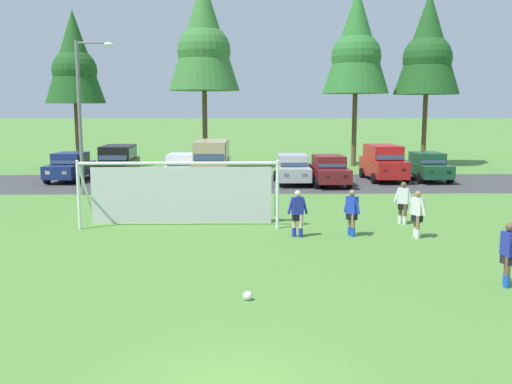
# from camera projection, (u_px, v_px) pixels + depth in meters

# --- Properties ---
(ground_plane) EXTENTS (400.00, 400.00, 0.00)m
(ground_plane) POSITION_uv_depth(u_px,v_px,m) (241.00, 214.00, 23.73)
(ground_plane) COLOR #518438
(parking_lot_strip) EXTENTS (52.00, 8.40, 0.01)m
(parking_lot_strip) POSITION_uv_depth(u_px,v_px,m) (243.00, 183.00, 33.25)
(parking_lot_strip) COLOR #3D3D3F
(parking_lot_strip) RESTS_ON ground
(soccer_ball) EXTENTS (0.22, 0.22, 0.22)m
(soccer_ball) POSITION_uv_depth(u_px,v_px,m) (248.00, 296.00, 13.12)
(soccer_ball) COLOR white
(soccer_ball) RESTS_ON ground
(soccer_goal) EXTENTS (7.44, 1.96, 2.57)m
(soccer_goal) POSITION_uv_depth(u_px,v_px,m) (181.00, 191.00, 21.43)
(soccer_goal) COLOR white
(soccer_goal) RESTS_ON ground
(player_striker_near) EXTENTS (0.67, 0.45, 1.64)m
(player_striker_near) POSITION_uv_depth(u_px,v_px,m) (403.00, 203.00, 21.56)
(player_striker_near) COLOR brown
(player_striker_near) RESTS_ON ground
(player_midfield_center) EXTENTS (0.46, 0.68, 1.64)m
(player_midfield_center) POSITION_uv_depth(u_px,v_px,m) (417.00, 214.00, 19.28)
(player_midfield_center) COLOR #936B4C
(player_midfield_center) RESTS_ON ground
(player_defender_far) EXTENTS (0.31, 0.75, 1.64)m
(player_defender_far) POSITION_uv_depth(u_px,v_px,m) (508.00, 255.00, 14.03)
(player_defender_far) COLOR brown
(player_defender_far) RESTS_ON ground
(player_winger_left) EXTENTS (0.53, 0.63, 1.64)m
(player_winger_left) POSITION_uv_depth(u_px,v_px,m) (352.00, 213.00, 19.55)
(player_winger_left) COLOR #936B4C
(player_winger_left) RESTS_ON ground
(player_winger_right) EXTENTS (0.75, 0.32, 1.64)m
(player_winger_right) POSITION_uv_depth(u_px,v_px,m) (298.00, 214.00, 19.41)
(player_winger_right) COLOR beige
(player_winger_right) RESTS_ON ground
(parked_car_slot_far_left) EXTENTS (2.29, 4.33, 1.72)m
(parked_car_slot_far_left) POSITION_uv_depth(u_px,v_px,m) (70.00, 167.00, 34.11)
(parked_car_slot_far_left) COLOR navy
(parked_car_slot_far_left) RESTS_ON ground
(parked_car_slot_left) EXTENTS (2.21, 4.64, 2.16)m
(parked_car_slot_left) POSITION_uv_depth(u_px,v_px,m) (118.00, 163.00, 33.98)
(parked_car_slot_left) COLOR black
(parked_car_slot_left) RESTS_ON ground
(parked_car_slot_center_left) EXTENTS (2.09, 4.23, 1.72)m
(parked_car_slot_center_left) POSITION_uv_depth(u_px,v_px,m) (182.00, 168.00, 33.26)
(parked_car_slot_center_left) COLOR silver
(parked_car_slot_center_left) RESTS_ON ground
(parked_car_slot_center) EXTENTS (2.28, 4.84, 2.52)m
(parked_car_slot_center) POSITION_uv_depth(u_px,v_px,m) (212.00, 161.00, 32.90)
(parked_car_slot_center) COLOR tan
(parked_car_slot_center) RESTS_ON ground
(parked_car_slot_center_right) EXTENTS (2.08, 4.22, 1.72)m
(parked_car_slot_center_right) POSITION_uv_depth(u_px,v_px,m) (292.00, 169.00, 32.83)
(parked_car_slot_center_right) COLOR #B2B2BC
(parked_car_slot_center_right) RESTS_ON ground
(parked_car_slot_right) EXTENTS (2.18, 4.28, 1.72)m
(parked_car_slot_right) POSITION_uv_depth(u_px,v_px,m) (329.00, 170.00, 32.16)
(parked_car_slot_right) COLOR maroon
(parked_car_slot_right) RESTS_ON ground
(parked_car_slot_far_right) EXTENTS (2.28, 4.67, 2.16)m
(parked_car_slot_far_right) POSITION_uv_depth(u_px,v_px,m) (383.00, 162.00, 34.33)
(parked_car_slot_far_right) COLOR red
(parked_car_slot_far_right) RESTS_ON ground
(parked_car_slot_end) EXTENTS (2.15, 4.26, 1.72)m
(parked_car_slot_end) POSITION_uv_depth(u_px,v_px,m) (428.00, 166.00, 34.22)
(parked_car_slot_end) COLOR #194C2D
(parked_car_slot_end) RESTS_ON ground
(tree_left_edge) EXTENTS (4.26, 4.26, 11.36)m
(tree_left_edge) POSITION_uv_depth(u_px,v_px,m) (74.00, 60.00, 40.42)
(tree_left_edge) COLOR brown
(tree_left_edge) RESTS_ON ground
(tree_mid_left) EXTENTS (5.08, 5.08, 13.54)m
(tree_mid_left) POSITION_uv_depth(u_px,v_px,m) (204.00, 38.00, 39.85)
(tree_mid_left) COLOR brown
(tree_mid_left) RESTS_ON ground
(tree_center_back) EXTENTS (4.92, 4.92, 13.13)m
(tree_center_back) POSITION_uv_depth(u_px,v_px,m) (356.00, 45.00, 41.48)
(tree_center_back) COLOR brown
(tree_center_back) RESTS_ON ground
(tree_mid_right) EXTENTS (4.88, 4.88, 13.01)m
(tree_mid_right) POSITION_uv_depth(u_px,v_px,m) (428.00, 47.00, 42.10)
(tree_mid_right) COLOR brown
(tree_mid_right) RESTS_ON ground
(street_lamp) EXTENTS (2.00, 0.32, 7.73)m
(street_lamp) POSITION_uv_depth(u_px,v_px,m) (83.00, 116.00, 28.36)
(street_lamp) COLOR slate
(street_lamp) RESTS_ON ground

